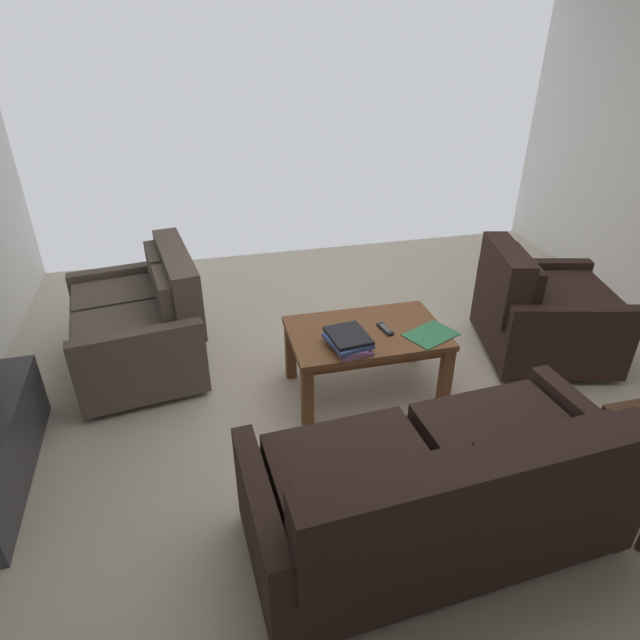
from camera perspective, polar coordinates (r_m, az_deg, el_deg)
The scene contains 8 objects.
ground_plane at distance 3.63m, azimuth 7.24°, elevation -9.32°, with size 5.44×5.75×0.01m, color beige.
sofa_main at distance 2.63m, azimuth 12.78°, elevation -17.59°, with size 1.80×0.92×0.82m.
loveseat_near at distance 4.04m, azimuth -18.46°, elevation -0.14°, with size 1.00×1.27×0.87m.
coffee_table at distance 3.55m, azimuth 4.97°, elevation -2.15°, with size 1.02×0.64×0.48m.
armchair_side at distance 4.29m, azimuth 22.59°, elevation 0.84°, with size 1.07×1.07×0.87m.
book_stack at distance 3.30m, azimuth 3.09°, elevation -2.27°, with size 0.28×0.33×0.09m.
tv_remote at distance 3.52m, azimuth 6.99°, elevation -0.97°, with size 0.07×0.17×0.02m.
loose_magazine at distance 3.52m, azimuth 11.80°, elevation -1.53°, with size 0.23×0.32×0.01m, color #337F51.
Camera 1 is at (1.10, 2.62, 2.25)m, focal length 29.86 mm.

